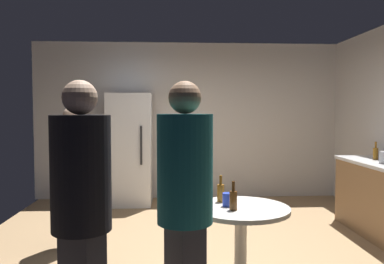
{
  "coord_description": "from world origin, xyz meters",
  "views": [
    {
      "loc": [
        -0.32,
        -4.04,
        1.51
      ],
      "look_at": [
        -0.07,
        0.44,
        1.27
      ],
      "focal_mm": 35.73,
      "sensor_mm": 36.0,
      "label": 1
    }
  ],
  "objects_px": {
    "foreground_table": "(241,219)",
    "person_in_white_shirt": "(72,166)",
    "refrigerator": "(130,149)",
    "person_in_teal_shirt": "(185,197)",
    "beer_bottle_on_counter": "(376,153)",
    "person_in_black_shirt": "(82,203)",
    "beer_bottle_amber": "(221,192)",
    "beer_bottle_brown": "(233,200)",
    "plastic_cup_blue": "(227,200)"
  },
  "relations": [
    {
      "from": "beer_bottle_brown",
      "to": "person_in_black_shirt",
      "type": "height_order",
      "value": "person_in_black_shirt"
    },
    {
      "from": "foreground_table",
      "to": "beer_bottle_amber",
      "type": "distance_m",
      "value": 0.3
    },
    {
      "from": "foreground_table",
      "to": "person_in_white_shirt",
      "type": "height_order",
      "value": "person_in_white_shirt"
    },
    {
      "from": "plastic_cup_blue",
      "to": "person_in_black_shirt",
      "type": "bearing_deg",
      "value": -137.57
    },
    {
      "from": "person_in_white_shirt",
      "to": "person_in_teal_shirt",
      "type": "xyz_separation_m",
      "value": [
        1.18,
        -1.99,
        0.09
      ]
    },
    {
      "from": "refrigerator",
      "to": "beer_bottle_brown",
      "type": "height_order",
      "value": "refrigerator"
    },
    {
      "from": "beer_bottle_amber",
      "to": "person_in_white_shirt",
      "type": "bearing_deg",
      "value": 145.4
    },
    {
      "from": "plastic_cup_blue",
      "to": "person_in_white_shirt",
      "type": "distance_m",
      "value": 1.98
    },
    {
      "from": "plastic_cup_blue",
      "to": "person_in_teal_shirt",
      "type": "relative_size",
      "value": 0.06
    },
    {
      "from": "foreground_table",
      "to": "beer_bottle_brown",
      "type": "bearing_deg",
      "value": -129.14
    },
    {
      "from": "beer_bottle_brown",
      "to": "person_in_white_shirt",
      "type": "xyz_separation_m",
      "value": [
        -1.59,
        1.33,
        0.09
      ]
    },
    {
      "from": "beer_bottle_on_counter",
      "to": "person_in_white_shirt",
      "type": "bearing_deg",
      "value": -173.72
    },
    {
      "from": "beer_bottle_amber",
      "to": "refrigerator",
      "type": "bearing_deg",
      "value": 110.0
    },
    {
      "from": "foreground_table",
      "to": "plastic_cup_blue",
      "type": "xyz_separation_m",
      "value": [
        -0.11,
        0.02,
        0.16
      ]
    },
    {
      "from": "foreground_table",
      "to": "person_in_teal_shirt",
      "type": "height_order",
      "value": "person_in_teal_shirt"
    },
    {
      "from": "foreground_table",
      "to": "plastic_cup_blue",
      "type": "bearing_deg",
      "value": 168.23
    },
    {
      "from": "beer_bottle_amber",
      "to": "person_in_teal_shirt",
      "type": "xyz_separation_m",
      "value": [
        -0.34,
        -0.94,
        0.18
      ]
    },
    {
      "from": "person_in_white_shirt",
      "to": "person_in_teal_shirt",
      "type": "bearing_deg",
      "value": -11.56
    },
    {
      "from": "beer_bottle_on_counter",
      "to": "plastic_cup_blue",
      "type": "bearing_deg",
      "value": -142.93
    },
    {
      "from": "beer_bottle_on_counter",
      "to": "foreground_table",
      "type": "height_order",
      "value": "beer_bottle_on_counter"
    },
    {
      "from": "beer_bottle_on_counter",
      "to": "foreground_table",
      "type": "bearing_deg",
      "value": -141.1
    },
    {
      "from": "foreground_table",
      "to": "person_in_black_shirt",
      "type": "relative_size",
      "value": 0.47
    },
    {
      "from": "person_in_teal_shirt",
      "to": "beer_bottle_on_counter",
      "type": "bearing_deg",
      "value": 12.74
    },
    {
      "from": "beer_bottle_amber",
      "to": "beer_bottle_brown",
      "type": "bearing_deg",
      "value": -77.05
    },
    {
      "from": "beer_bottle_brown",
      "to": "person_in_black_shirt",
      "type": "bearing_deg",
      "value": -142.48
    },
    {
      "from": "refrigerator",
      "to": "person_in_white_shirt",
      "type": "bearing_deg",
      "value": -102.46
    },
    {
      "from": "refrigerator",
      "to": "person_in_teal_shirt",
      "type": "bearing_deg",
      "value": -79.23
    },
    {
      "from": "beer_bottle_on_counter",
      "to": "beer_bottle_brown",
      "type": "bearing_deg",
      "value": -140.56
    },
    {
      "from": "foreground_table",
      "to": "beer_bottle_brown",
      "type": "distance_m",
      "value": 0.23
    },
    {
      "from": "person_in_teal_shirt",
      "to": "plastic_cup_blue",
      "type": "bearing_deg",
      "value": 33.36
    },
    {
      "from": "foreground_table",
      "to": "beer_bottle_amber",
      "type": "height_order",
      "value": "beer_bottle_amber"
    },
    {
      "from": "beer_bottle_amber",
      "to": "plastic_cup_blue",
      "type": "distance_m",
      "value": 0.16
    },
    {
      "from": "refrigerator",
      "to": "person_in_teal_shirt",
      "type": "relative_size",
      "value": 1.06
    },
    {
      "from": "beer_bottle_on_counter",
      "to": "person_in_teal_shirt",
      "type": "height_order",
      "value": "person_in_teal_shirt"
    },
    {
      "from": "refrigerator",
      "to": "beer_bottle_brown",
      "type": "distance_m",
      "value": 3.48
    },
    {
      "from": "beer_bottle_on_counter",
      "to": "person_in_black_shirt",
      "type": "relative_size",
      "value": 0.14
    },
    {
      "from": "foreground_table",
      "to": "person_in_white_shirt",
      "type": "distance_m",
      "value": 2.09
    },
    {
      "from": "refrigerator",
      "to": "beer_bottle_amber",
      "type": "xyz_separation_m",
      "value": [
        1.09,
        -3.01,
        -0.08
      ]
    },
    {
      "from": "beer_bottle_amber",
      "to": "person_in_white_shirt",
      "type": "relative_size",
      "value": 0.15
    },
    {
      "from": "beer_bottle_brown",
      "to": "person_in_white_shirt",
      "type": "relative_size",
      "value": 0.15
    },
    {
      "from": "beer_bottle_brown",
      "to": "person_in_white_shirt",
      "type": "bearing_deg",
      "value": 140.09
    },
    {
      "from": "refrigerator",
      "to": "beer_bottle_amber",
      "type": "height_order",
      "value": "refrigerator"
    },
    {
      "from": "refrigerator",
      "to": "person_in_teal_shirt",
      "type": "height_order",
      "value": "refrigerator"
    },
    {
      "from": "person_in_black_shirt",
      "to": "person_in_teal_shirt",
      "type": "height_order",
      "value": "person_in_teal_shirt"
    },
    {
      "from": "beer_bottle_amber",
      "to": "person_in_white_shirt",
      "type": "distance_m",
      "value": 1.86
    },
    {
      "from": "plastic_cup_blue",
      "to": "person_in_teal_shirt",
      "type": "xyz_separation_m",
      "value": [
        -0.38,
        -0.78,
        0.2
      ]
    },
    {
      "from": "plastic_cup_blue",
      "to": "person_in_white_shirt",
      "type": "bearing_deg",
      "value": 142.2
    },
    {
      "from": "beer_bottle_amber",
      "to": "person_in_teal_shirt",
      "type": "bearing_deg",
      "value": -110.07
    },
    {
      "from": "beer_bottle_on_counter",
      "to": "person_in_black_shirt",
      "type": "height_order",
      "value": "person_in_black_shirt"
    },
    {
      "from": "beer_bottle_amber",
      "to": "person_in_teal_shirt",
      "type": "distance_m",
      "value": 1.02
    }
  ]
}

